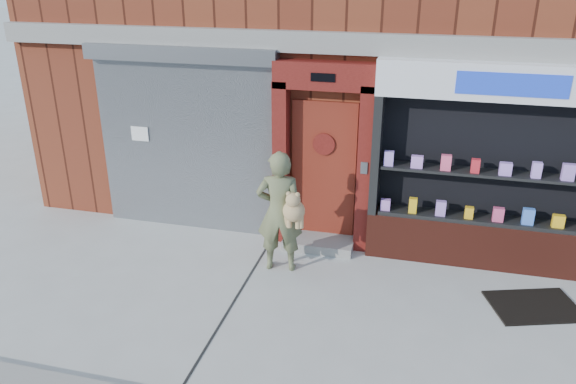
% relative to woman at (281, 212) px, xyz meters
% --- Properties ---
extents(ground, '(80.00, 80.00, 0.00)m').
position_rel_woman_xyz_m(ground, '(1.17, -0.93, -0.92)').
color(ground, '#9E9E99').
rests_on(ground, ground).
extents(shutter_bay, '(3.10, 0.30, 3.04)m').
position_rel_woman_xyz_m(shutter_bay, '(-1.83, 1.00, 0.80)').
color(shutter_bay, gray).
rests_on(shutter_bay, ground).
extents(red_door_bay, '(1.52, 0.58, 2.90)m').
position_rel_woman_xyz_m(red_door_bay, '(0.42, 0.93, 0.54)').
color(red_door_bay, '#4E100D').
rests_on(red_door_bay, ground).
extents(pharmacy_bay, '(3.50, 0.41, 3.00)m').
position_rel_woman_xyz_m(pharmacy_bay, '(2.91, 0.88, 0.45)').
color(pharmacy_bay, '#531D13').
rests_on(pharmacy_bay, ground).
extents(woman, '(0.75, 0.53, 1.82)m').
position_rel_woman_xyz_m(woman, '(0.00, 0.00, 0.00)').
color(woman, '#626743').
rests_on(woman, ground).
extents(doormat, '(1.30, 1.09, 0.03)m').
position_rel_woman_xyz_m(doormat, '(3.50, -0.16, -0.90)').
color(doormat, black).
rests_on(doormat, ground).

